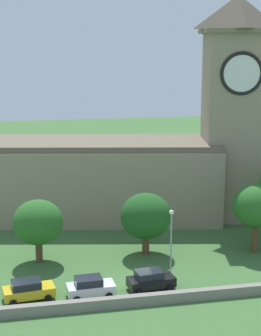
{
  "coord_description": "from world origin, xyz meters",
  "views": [
    {
      "loc": [
        -10.21,
        -46.2,
        21.42
      ],
      "look_at": [
        0.95,
        7.92,
        9.08
      ],
      "focal_mm": 59.35,
      "sensor_mm": 36.0,
      "label": 1
    }
  ],
  "objects_px": {
    "car_black": "(151,280)",
    "tree_riverside_east": "(256,206)",
    "car_white": "(90,287)",
    "tree_by_tower": "(38,222)",
    "tree_churchyard": "(146,216)",
    "car_yellow": "(28,290)",
    "streetlamp_west_mid": "(171,233)",
    "church": "(132,158)"
  },
  "relations": [
    {
      "from": "car_black",
      "to": "tree_riverside_east",
      "type": "relative_size",
      "value": 0.6
    },
    {
      "from": "car_white",
      "to": "car_black",
      "type": "xyz_separation_m",
      "value": [
        5.46,
        0.38,
        -0.0
      ]
    },
    {
      "from": "tree_by_tower",
      "to": "tree_churchyard",
      "type": "bearing_deg",
      "value": -0.09
    },
    {
      "from": "car_yellow",
      "to": "car_black",
      "type": "xyz_separation_m",
      "value": [
        10.74,
        -0.2,
        0.03
      ]
    },
    {
      "from": "tree_churchyard",
      "to": "tree_riverside_east",
      "type": "height_order",
      "value": "tree_riverside_east"
    },
    {
      "from": "streetlamp_west_mid",
      "to": "tree_by_tower",
      "type": "relative_size",
      "value": 1.04
    },
    {
      "from": "church",
      "to": "car_white",
      "type": "xyz_separation_m",
      "value": [
        -8.27,
        -21.94,
        -6.67
      ]
    },
    {
      "from": "church",
      "to": "tree_churchyard",
      "type": "relative_size",
      "value": 6.03
    },
    {
      "from": "church",
      "to": "car_white",
      "type": "distance_m",
      "value": 24.38
    },
    {
      "from": "car_white",
      "to": "tree_riverside_east",
      "type": "distance_m",
      "value": 20.14
    },
    {
      "from": "car_black",
      "to": "car_white",
      "type": "bearing_deg",
      "value": -176.01
    },
    {
      "from": "church",
      "to": "car_yellow",
      "type": "height_order",
      "value": "church"
    },
    {
      "from": "tree_riverside_east",
      "to": "tree_by_tower",
      "type": "bearing_deg",
      "value": 175.49
    },
    {
      "from": "car_black",
      "to": "tree_churchyard",
      "type": "relative_size",
      "value": 0.67
    },
    {
      "from": "car_black",
      "to": "tree_churchyard",
      "type": "bearing_deg",
      "value": 79.68
    },
    {
      "from": "church",
      "to": "car_yellow",
      "type": "relative_size",
      "value": 8.67
    },
    {
      "from": "car_yellow",
      "to": "tree_riverside_east",
      "type": "relative_size",
      "value": 0.62
    },
    {
      "from": "tree_riverside_east",
      "to": "church",
      "type": "bearing_deg",
      "value": 124.4
    },
    {
      "from": "car_white",
      "to": "church",
      "type": "bearing_deg",
      "value": 69.36
    },
    {
      "from": "streetlamp_west_mid",
      "to": "tree_churchyard",
      "type": "xyz_separation_m",
      "value": [
        -0.84,
        6.6,
        -0.39
      ]
    },
    {
      "from": "church",
      "to": "streetlamp_west_mid",
      "type": "relative_size",
      "value": 5.87
    },
    {
      "from": "tree_by_tower",
      "to": "car_black",
      "type": "bearing_deg",
      "value": -42.25
    },
    {
      "from": "car_white",
      "to": "tree_riverside_east",
      "type": "relative_size",
      "value": 0.58
    },
    {
      "from": "car_white",
      "to": "tree_by_tower",
      "type": "xyz_separation_m",
      "value": [
        -3.98,
        8.95,
        3.24
      ]
    },
    {
      "from": "car_yellow",
      "to": "streetlamp_west_mid",
      "type": "distance_m",
      "value": 13.74
    },
    {
      "from": "church",
      "to": "car_white",
      "type": "relative_size",
      "value": 9.34
    },
    {
      "from": "car_yellow",
      "to": "car_black",
      "type": "relative_size",
      "value": 1.04
    },
    {
      "from": "church",
      "to": "streetlamp_west_mid",
      "type": "distance_m",
      "value": 19.85
    },
    {
      "from": "car_yellow",
      "to": "tree_by_tower",
      "type": "distance_m",
      "value": 9.09
    },
    {
      "from": "church",
      "to": "tree_by_tower",
      "type": "distance_m",
      "value": 18.18
    },
    {
      "from": "car_white",
      "to": "car_black",
      "type": "bearing_deg",
      "value": 3.99
    },
    {
      "from": "church",
      "to": "tree_by_tower",
      "type": "xyz_separation_m",
      "value": [
        -12.25,
        -12.99,
        -3.43
      ]
    },
    {
      "from": "tree_churchyard",
      "to": "car_white",
      "type": "bearing_deg",
      "value": -128.14
    },
    {
      "from": "car_white",
      "to": "tree_churchyard",
      "type": "bearing_deg",
      "value": 51.86
    },
    {
      "from": "car_yellow",
      "to": "car_black",
      "type": "distance_m",
      "value": 10.74
    },
    {
      "from": "car_black",
      "to": "streetlamp_west_mid",
      "type": "relative_size",
      "value": 0.65
    },
    {
      "from": "church",
      "to": "car_yellow",
      "type": "xyz_separation_m",
      "value": [
        -13.54,
        -21.37,
        -6.7
      ]
    },
    {
      "from": "car_yellow",
      "to": "car_white",
      "type": "height_order",
      "value": "car_white"
    },
    {
      "from": "church",
      "to": "tree_riverside_east",
      "type": "xyz_separation_m",
      "value": [
        10.1,
        -14.75,
        -2.58
      ]
    },
    {
      "from": "car_white",
      "to": "car_black",
      "type": "distance_m",
      "value": 5.47
    },
    {
      "from": "church",
      "to": "car_black",
      "type": "relative_size",
      "value": 9.02
    },
    {
      "from": "car_white",
      "to": "tree_by_tower",
      "type": "distance_m",
      "value": 10.32
    }
  ]
}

